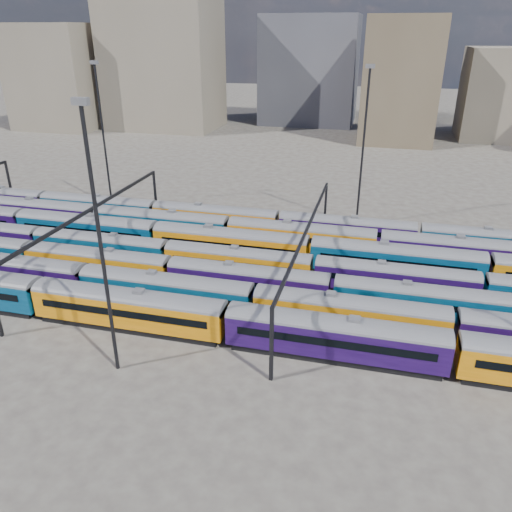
% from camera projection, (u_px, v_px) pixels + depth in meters
% --- Properties ---
extents(ground, '(500.00, 500.00, 0.00)m').
position_uv_depth(ground, '(231.00, 276.00, 67.32)').
color(ground, '#413B37').
rests_on(ground, ground).
extents(rake_0, '(134.44, 3.28, 5.53)m').
position_uv_depth(rake_0, '(227.00, 318.00, 51.97)').
color(rake_0, black).
rests_on(rake_0, ground).
extents(rake_1, '(106.22, 3.11, 5.24)m').
position_uv_depth(rake_1, '(350.00, 311.00, 53.68)').
color(rake_1, black).
rests_on(rake_1, ground).
extents(rake_2, '(143.19, 2.99, 5.04)m').
position_uv_depth(rake_2, '(97.00, 260.00, 65.60)').
color(rake_2, black).
rests_on(rake_2, ground).
extents(rake_3, '(100.68, 2.95, 4.96)m').
position_uv_depth(rake_3, '(238.00, 259.00, 66.03)').
color(rake_3, black).
rests_on(rake_3, ground).
extents(rake_4, '(136.54, 3.33, 5.62)m').
position_uv_depth(rake_4, '(310.00, 249.00, 68.30)').
color(rake_4, black).
rests_on(rake_4, ground).
extents(rake_5, '(132.91, 3.24, 5.47)m').
position_uv_depth(rake_5, '(229.00, 228.00, 75.71)').
color(rake_5, black).
rests_on(rake_5, ground).
extents(rake_6, '(147.70, 3.08, 5.20)m').
position_uv_depth(rake_6, '(215.00, 216.00, 81.04)').
color(rake_6, black).
rests_on(rake_6, ground).
extents(gantry_1, '(0.35, 40.35, 8.03)m').
position_uv_depth(gantry_1, '(92.00, 216.00, 68.99)').
color(gantry_1, black).
rests_on(gantry_1, ground).
extents(gantry_2, '(0.35, 40.35, 8.03)m').
position_uv_depth(gantry_2, '(307.00, 236.00, 62.26)').
color(gantry_2, black).
rests_on(gantry_2, ground).
extents(mast_1, '(1.40, 0.50, 25.60)m').
position_uv_depth(mast_1, '(103.00, 131.00, 87.64)').
color(mast_1, black).
rests_on(mast_1, ground).
extents(mast_2, '(1.40, 0.50, 25.60)m').
position_uv_depth(mast_2, '(99.00, 237.00, 43.25)').
color(mast_2, black).
rests_on(mast_2, ground).
extents(mast_3, '(1.40, 0.50, 25.60)m').
position_uv_depth(mast_3, '(364.00, 142.00, 79.30)').
color(mast_3, black).
rests_on(mast_3, ground).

